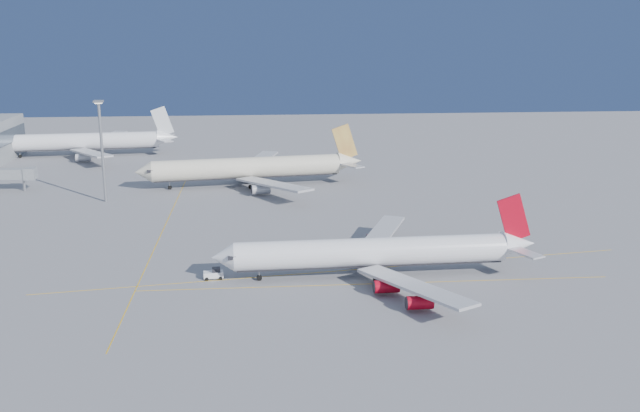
# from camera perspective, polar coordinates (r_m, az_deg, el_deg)

# --- Properties ---
(ground) EXTENTS (500.00, 500.00, 0.00)m
(ground) POSITION_cam_1_polar(r_m,az_deg,el_deg) (148.38, 1.77, -4.40)
(ground) COLOR slate
(ground) RESTS_ON ground
(taxiway_lines) EXTENTS (118.86, 140.00, 0.02)m
(taxiway_lines) POSITION_cam_1_polar(r_m,az_deg,el_deg) (153.48, -3.98, -3.79)
(taxiway_lines) COLOR #E7A80C
(taxiway_lines) RESTS_ON ground
(airliner_virgin) EXTENTS (63.83, 57.39, 15.76)m
(airliner_virgin) POSITION_cam_1_polar(r_m,az_deg,el_deg) (138.75, 4.66, -3.72)
(airliner_virgin) COLOR white
(airliner_virgin) RESTS_ON ground
(airliner_etihad) EXTENTS (69.32, 63.52, 18.10)m
(airliner_etihad) POSITION_cam_1_polar(r_m,az_deg,el_deg) (217.39, -5.45, 3.07)
(airliner_etihad) COLOR beige
(airliner_etihad) RESTS_ON ground
(airliner_third) EXTENTS (67.44, 61.93, 18.08)m
(airliner_third) POSITION_cam_1_polar(r_m,az_deg,el_deg) (280.16, -18.17, 4.93)
(airliner_third) COLOR white
(airliner_third) RESTS_ON ground
(pushback_tug) EXTENTS (3.95, 2.65, 2.12)m
(pushback_tug) POSITION_cam_1_polar(r_m,az_deg,el_deg) (139.42, -8.48, -5.38)
(pushback_tug) COLOR white
(pushback_tug) RESTS_ON ground
(light_mast) EXTENTS (2.42, 2.42, 27.96)m
(light_mast) POSITION_cam_1_polar(r_m,az_deg,el_deg) (203.10, -17.08, 4.86)
(light_mast) COLOR gray
(light_mast) RESTS_ON ground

